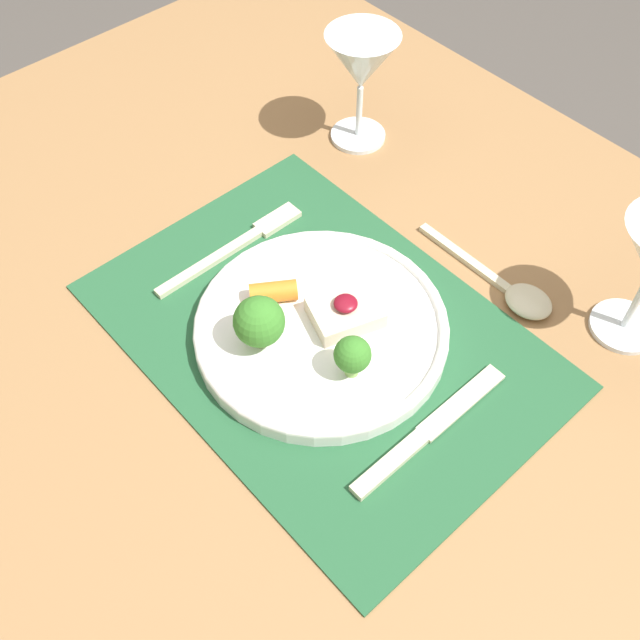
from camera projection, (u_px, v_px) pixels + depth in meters
ground_plane at (321, 572)px, 1.38m from camera, size 8.00×8.00×0.00m
dining_table at (321, 383)px, 0.87m from camera, size 1.29×0.99×0.74m
placemat at (321, 335)px, 0.79m from camera, size 0.48×0.33×0.00m
dinner_plate at (317, 325)px, 0.78m from camera, size 0.27×0.27×0.08m
fork at (240, 243)px, 0.86m from camera, size 0.02×0.20×0.01m
knife at (420, 438)px, 0.71m from camera, size 0.02×0.20×0.01m
spoon at (515, 293)px, 0.82m from camera, size 0.18×0.04×0.02m
wine_glass_far at (361, 66)px, 0.90m from camera, size 0.09×0.09×0.15m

